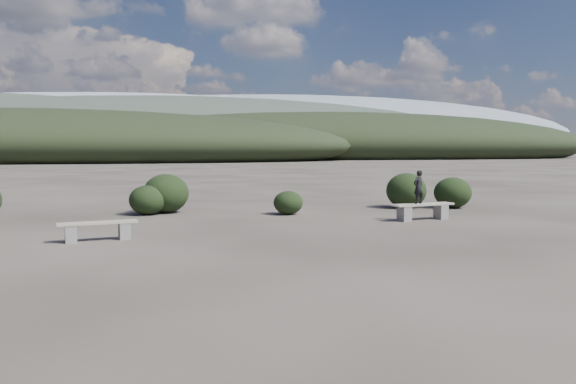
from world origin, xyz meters
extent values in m
plane|color=#2A2521|center=(0.00, 0.00, 0.00)|extent=(1200.00, 1200.00, 0.00)
cube|color=slate|center=(-5.33, 3.83, 0.20)|extent=(0.32, 0.39, 0.39)
cube|color=slate|center=(-4.17, 4.08, 0.20)|extent=(0.32, 0.39, 0.39)
cube|color=gray|center=(-4.75, 3.96, 0.42)|extent=(1.82, 0.74, 0.05)
cube|color=slate|center=(3.64, 5.79, 0.22)|extent=(0.35, 0.44, 0.44)
cube|color=slate|center=(4.94, 6.06, 0.22)|extent=(0.35, 0.44, 0.44)
cube|color=gray|center=(4.29, 5.92, 0.47)|extent=(2.04, 0.81, 0.06)
imported|color=black|center=(4.12, 5.89, 1.00)|extent=(0.43, 0.36, 0.99)
ellipsoid|color=black|center=(-3.83, 9.04, 0.48)|extent=(1.17, 1.17, 0.96)
ellipsoid|color=black|center=(-3.24, 9.50, 0.65)|extent=(1.51, 1.51, 1.29)
ellipsoid|color=black|center=(0.65, 8.18, 0.38)|extent=(0.96, 0.96, 0.77)
ellipsoid|color=black|center=(5.23, 9.27, 0.63)|extent=(1.44, 1.44, 1.26)
ellipsoid|color=black|center=(6.85, 8.89, 0.55)|extent=(1.33, 1.33, 1.11)
ellipsoid|color=black|center=(-25.00, 90.00, 2.70)|extent=(110.00, 40.00, 12.00)
ellipsoid|color=black|center=(35.00, 110.00, 3.15)|extent=(120.00, 44.00, 14.00)
ellipsoid|color=#313B30|center=(0.00, 160.00, 5.40)|extent=(190.00, 64.00, 24.00)
ellipsoid|color=gray|center=(70.00, 300.00, 9.90)|extent=(340.00, 110.00, 44.00)
ellipsoid|color=gray|center=(-30.00, 400.00, 12.60)|extent=(460.00, 140.00, 56.00)
camera|label=1|loc=(-3.12, -9.55, 2.13)|focal=35.00mm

